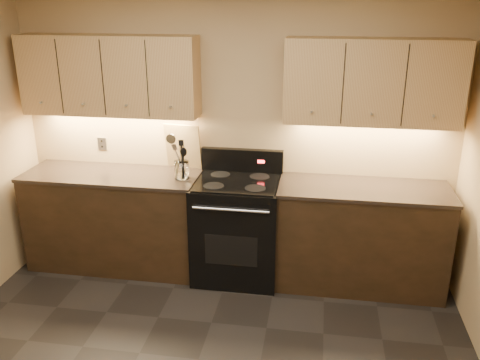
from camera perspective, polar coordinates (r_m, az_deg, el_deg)
name	(u,v)px	position (r m, az deg, el deg)	size (l,w,h in m)	color
wall_back	(234,131)	(4.68, -0.64, 5.54)	(4.00, 0.04, 2.60)	tan
counter_left	(116,219)	(4.99, -13.79, -4.30)	(1.62, 0.62, 0.93)	black
counter_right	(360,236)	(4.64, 13.35, -6.17)	(1.46, 0.62, 0.93)	black
stove	(237,227)	(4.65, -0.29, -5.33)	(0.76, 0.68, 1.14)	black
upper_cab_left	(110,75)	(4.75, -14.44, 11.30)	(1.60, 0.30, 0.70)	tan
upper_cab_right	(372,82)	(4.38, 14.64, 10.59)	(1.44, 0.30, 0.70)	tan
outlet_plate	(102,144)	(5.10, -15.23, 3.95)	(0.09, 0.01, 0.12)	#B2B5BA
utensil_crock	(182,171)	(4.54, -6.56, 1.07)	(0.14, 0.14, 0.16)	white
cutting_board	(183,146)	(4.78, -6.42, 3.78)	(0.34, 0.02, 0.43)	tan
wooden_spoon	(177,161)	(4.53, -7.05, 2.14)	(0.06, 0.06, 0.29)	tan
black_spoon	(182,161)	(4.52, -6.56, 2.17)	(0.06, 0.06, 0.30)	black
black_turner	(183,159)	(4.49, -6.47, 2.40)	(0.08, 0.08, 0.35)	black
steel_spatula	(186,159)	(4.51, -6.14, 2.40)	(0.08, 0.08, 0.33)	silver
steel_skimmer	(184,156)	(4.49, -6.31, 2.67)	(0.09, 0.09, 0.39)	silver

